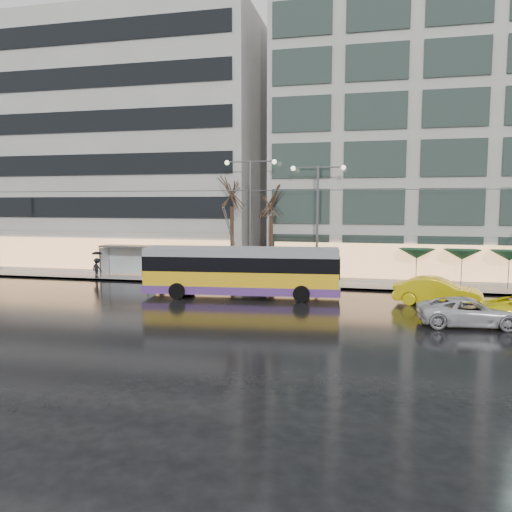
% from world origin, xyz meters
% --- Properties ---
extents(ground, '(140.00, 140.00, 0.00)m').
position_xyz_m(ground, '(0.00, 0.00, 0.00)').
color(ground, black).
rests_on(ground, ground).
extents(sidewalk, '(80.00, 10.00, 0.15)m').
position_xyz_m(sidewalk, '(2.00, 14.00, 0.07)').
color(sidewalk, gray).
rests_on(sidewalk, ground).
extents(kerb, '(80.00, 0.10, 0.15)m').
position_xyz_m(kerb, '(2.00, 9.05, 0.07)').
color(kerb, slate).
rests_on(kerb, ground).
extents(building_left, '(34.00, 14.00, 22.00)m').
position_xyz_m(building_left, '(-16.00, 19.00, 11.15)').
color(building_left, '#A09E99').
rests_on(building_left, sidewalk).
extents(building_right, '(32.00, 14.00, 25.00)m').
position_xyz_m(building_right, '(19.00, 19.00, 12.65)').
color(building_right, '#A09E99').
rests_on(building_right, sidewalk).
extents(trolleybus, '(12.54, 5.16, 5.73)m').
position_xyz_m(trolleybus, '(2.82, 4.98, 1.55)').
color(trolleybus, yellow).
rests_on(trolleybus, ground).
extents(catenary, '(42.24, 5.12, 7.00)m').
position_xyz_m(catenary, '(1.00, 7.94, 4.25)').
color(catenary, '#595B60').
rests_on(catenary, ground).
extents(bus_shelter, '(4.20, 1.60, 2.51)m').
position_xyz_m(bus_shelter, '(-8.38, 10.69, 1.96)').
color(bus_shelter, '#595B60').
rests_on(bus_shelter, sidewalk).
extents(street_lamp_near, '(3.96, 0.36, 9.03)m').
position_xyz_m(street_lamp_near, '(2.00, 10.80, 5.99)').
color(street_lamp_near, '#595B60').
rests_on(street_lamp_near, sidewalk).
extents(street_lamp_far, '(3.96, 0.36, 8.53)m').
position_xyz_m(street_lamp_far, '(7.00, 10.80, 5.71)').
color(street_lamp_far, '#595B60').
rests_on(street_lamp_far, sidewalk).
extents(tree_a, '(3.20, 3.20, 8.40)m').
position_xyz_m(tree_a, '(0.50, 11.00, 7.09)').
color(tree_a, black).
rests_on(tree_a, sidewalk).
extents(tree_b, '(3.20, 3.20, 7.70)m').
position_xyz_m(tree_b, '(3.50, 11.20, 6.40)').
color(tree_b, black).
rests_on(tree_b, sidewalk).
extents(parasol_a, '(2.50, 2.50, 2.65)m').
position_xyz_m(parasol_a, '(14.00, 11.00, 2.45)').
color(parasol_a, '#595B60').
rests_on(parasol_a, sidewalk).
extents(parasol_b, '(2.50, 2.50, 2.65)m').
position_xyz_m(parasol_b, '(17.00, 11.00, 2.45)').
color(parasol_b, '#595B60').
rests_on(parasol_b, sidewalk).
extents(parasol_c, '(2.50, 2.50, 2.65)m').
position_xyz_m(parasol_c, '(20.00, 11.00, 2.45)').
color(parasol_c, '#595B60').
rests_on(parasol_c, sidewalk).
extents(taxi_b, '(5.21, 2.68, 1.63)m').
position_xyz_m(taxi_b, '(14.72, 4.98, 0.82)').
color(taxi_b, yellow).
rests_on(taxi_b, ground).
extents(sedan_silver, '(5.13, 2.73, 1.37)m').
position_xyz_m(sedan_silver, '(15.64, 0.12, 0.69)').
color(sedan_silver, '#BDBCC1').
rests_on(sedan_silver, ground).
extents(pedestrian_a, '(0.99, 1.01, 2.19)m').
position_xyz_m(pedestrian_a, '(-5.05, 10.23, 1.59)').
color(pedestrian_a, black).
rests_on(pedestrian_a, sidewalk).
extents(pedestrian_b, '(0.83, 0.67, 1.60)m').
position_xyz_m(pedestrian_b, '(-3.98, 11.67, 0.95)').
color(pedestrian_b, black).
rests_on(pedestrian_b, sidewalk).
extents(pedestrian_c, '(1.16, 1.07, 2.11)m').
position_xyz_m(pedestrian_c, '(-10.06, 9.40, 1.27)').
color(pedestrian_c, black).
rests_on(pedestrian_c, sidewalk).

